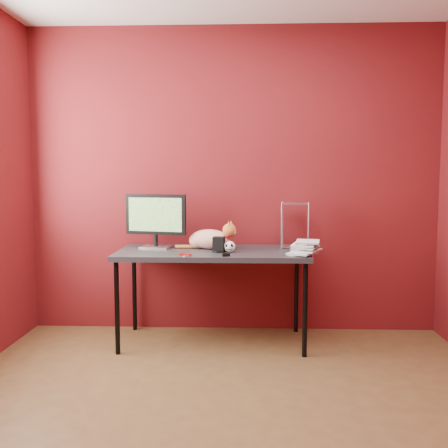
{
  "coord_description": "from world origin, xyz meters",
  "views": [
    {
      "loc": [
        0.09,
        -2.54,
        1.35
      ],
      "look_at": [
        -0.05,
        1.15,
        0.98
      ],
      "focal_mm": 40.0,
      "sensor_mm": 36.0,
      "label": 1
    }
  ],
  "objects_px": {
    "desk": "(213,257)",
    "speaker": "(219,245)",
    "monitor": "(156,218)",
    "book_stack": "(295,177)",
    "cat": "(210,239)",
    "skull_mug": "(230,247)"
  },
  "relations": [
    {
      "from": "desk",
      "to": "speaker",
      "type": "xyz_separation_m",
      "value": [
        0.05,
        -0.09,
        0.11
      ]
    },
    {
      "from": "monitor",
      "to": "book_stack",
      "type": "distance_m",
      "value": 1.17
    },
    {
      "from": "monitor",
      "to": "cat",
      "type": "distance_m",
      "value": 0.48
    },
    {
      "from": "desk",
      "to": "skull_mug",
      "type": "height_order",
      "value": "skull_mug"
    },
    {
      "from": "cat",
      "to": "desk",
      "type": "bearing_deg",
      "value": -52.2
    },
    {
      "from": "desk",
      "to": "book_stack",
      "type": "height_order",
      "value": "book_stack"
    },
    {
      "from": "skull_mug",
      "to": "book_stack",
      "type": "height_order",
      "value": "book_stack"
    },
    {
      "from": "desk",
      "to": "speaker",
      "type": "height_order",
      "value": "speaker"
    },
    {
      "from": "monitor",
      "to": "cat",
      "type": "height_order",
      "value": "monitor"
    },
    {
      "from": "desk",
      "to": "skull_mug",
      "type": "relative_size",
      "value": 16.42
    },
    {
      "from": "skull_mug",
      "to": "speaker",
      "type": "height_order",
      "value": "speaker"
    },
    {
      "from": "cat",
      "to": "skull_mug",
      "type": "distance_m",
      "value": 0.24
    },
    {
      "from": "monitor",
      "to": "cat",
      "type": "xyz_separation_m",
      "value": [
        0.45,
        -0.02,
        -0.16
      ]
    },
    {
      "from": "speaker",
      "to": "book_stack",
      "type": "height_order",
      "value": "book_stack"
    },
    {
      "from": "cat",
      "to": "book_stack",
      "type": "distance_m",
      "value": 0.85
    },
    {
      "from": "speaker",
      "to": "skull_mug",
      "type": "bearing_deg",
      "value": 5.6
    },
    {
      "from": "desk",
      "to": "skull_mug",
      "type": "distance_m",
      "value": 0.2
    },
    {
      "from": "monitor",
      "to": "skull_mug",
      "type": "xyz_separation_m",
      "value": [
        0.61,
        -0.2,
        -0.2
      ]
    },
    {
      "from": "skull_mug",
      "to": "book_stack",
      "type": "xyz_separation_m",
      "value": [
        0.49,
        -0.04,
        0.54
      ]
    },
    {
      "from": "cat",
      "to": "skull_mug",
      "type": "height_order",
      "value": "cat"
    },
    {
      "from": "monitor",
      "to": "speaker",
      "type": "relative_size",
      "value": 4.2
    },
    {
      "from": "skull_mug",
      "to": "book_stack",
      "type": "relative_size",
      "value": 0.08
    }
  ]
}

